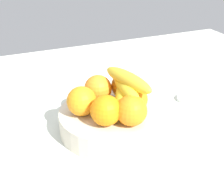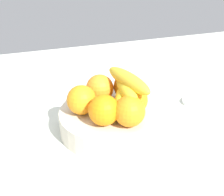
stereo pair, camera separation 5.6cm
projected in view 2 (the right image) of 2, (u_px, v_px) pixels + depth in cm
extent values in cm
cube|color=silver|center=(107.00, 135.00, 83.03)|extent=(180.00, 140.00, 3.00)
cylinder|color=beige|center=(112.00, 121.00, 80.98)|extent=(27.69, 27.69, 5.93)
sphere|color=orange|center=(82.00, 100.00, 77.17)|extent=(7.61, 7.61, 7.61)
sphere|color=orange|center=(104.00, 110.00, 72.72)|extent=(7.61, 7.61, 7.61)
sphere|color=orange|center=(129.00, 111.00, 72.26)|extent=(7.61, 7.61, 7.61)
sphere|color=orange|center=(133.00, 100.00, 77.21)|extent=(7.61, 7.61, 7.61)
sphere|color=orange|center=(127.00, 86.00, 84.20)|extent=(7.61, 7.61, 7.61)
sphere|color=orange|center=(102.00, 88.00, 83.10)|extent=(7.61, 7.61, 7.61)
ellipsoid|color=yellow|center=(123.00, 104.00, 79.03)|extent=(14.89, 14.80, 4.00)
ellipsoid|color=yellow|center=(124.00, 96.00, 78.42)|extent=(11.33, 16.95, 4.00)
ellipsoid|color=yellow|center=(126.00, 88.00, 77.33)|extent=(6.00, 17.36, 4.00)
ellipsoid|color=yellow|center=(128.00, 80.00, 76.28)|extent=(8.15, 17.46, 4.00)
cylinder|color=#B4AFB9|center=(2.00, 136.00, 63.14)|extent=(8.08, 8.08, 19.85)
cylinder|color=white|center=(193.00, 102.00, 95.22)|extent=(6.69, 6.69, 1.04)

